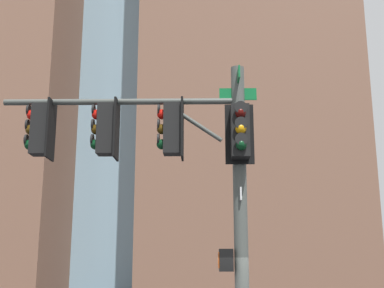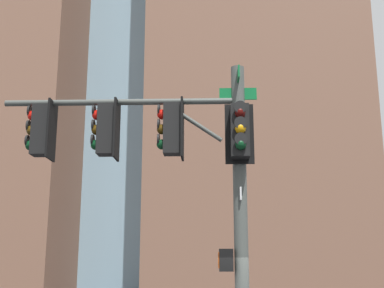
{
  "view_description": "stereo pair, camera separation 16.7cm",
  "coord_description": "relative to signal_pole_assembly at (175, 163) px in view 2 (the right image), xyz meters",
  "views": [
    {
      "loc": [
        -9.77,
        -0.81,
        2.36
      ],
      "look_at": [
        -0.33,
        0.91,
        4.63
      ],
      "focal_mm": 48.18,
      "sensor_mm": 36.0,
      "label": 1
    },
    {
      "loc": [
        -9.74,
        -0.97,
        2.36
      ],
      "look_at": [
        -0.33,
        0.91,
        4.63
      ],
      "focal_mm": 48.18,
      "sensor_mm": 36.0,
      "label": 2
    }
  ],
  "objects": [
    {
      "name": "building_brick_farside",
      "position": [
        60.13,
        2.81,
        19.14
      ],
      "size": [
        19.06,
        15.68,
        46.78
      ],
      "primitive_type": "cube",
      "color": "brown",
      "rests_on": "ground_plane"
    },
    {
      "name": "building_brick_midblock",
      "position": [
        40.76,
        26.11,
        16.86
      ],
      "size": [
        23.53,
        17.73,
        42.21
      ],
      "primitive_type": "cube",
      "color": "#845B47",
      "rests_on": "ground_plane"
    },
    {
      "name": "building_brick_nearside",
      "position": [
        39.54,
        0.42,
        18.07
      ],
      "size": [
        21.31,
        18.13,
        44.63
      ],
      "primitive_type": "cube",
      "color": "#845B47",
      "rests_on": "ground_plane"
    },
    {
      "name": "building_glass_tower",
      "position": [
        47.6,
        12.33,
        25.88
      ],
      "size": [
        24.59,
        24.2,
        60.26
      ],
      "primitive_type": "cube",
      "color": "#8CB2C6",
      "rests_on": "ground_plane"
    },
    {
      "name": "signal_pole_assembly",
      "position": [
        0.0,
        0.0,
        0.0
      ],
      "size": [
        1.34,
        4.91,
        6.18
      ],
      "rotation": [
        0.0,
        0.0,
        1.73
      ],
      "color": "#4C514C",
      "rests_on": "ground_plane"
    }
  ]
}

